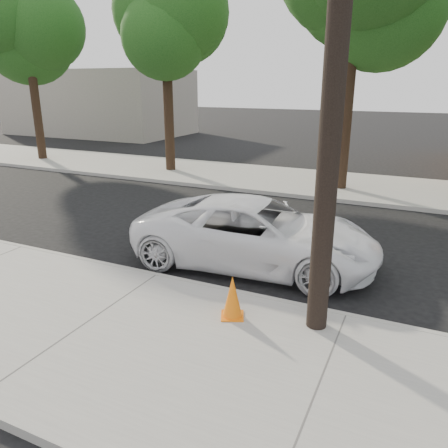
# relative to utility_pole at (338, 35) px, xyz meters

# --- Properties ---
(ground) EXTENTS (120.00, 120.00, 0.00)m
(ground) POSITION_rel_utility_pole_xyz_m (-3.60, 2.70, -4.70)
(ground) COLOR black
(ground) RESTS_ON ground
(near_sidewalk) EXTENTS (90.00, 4.40, 0.15)m
(near_sidewalk) POSITION_rel_utility_pole_xyz_m (-3.60, -1.60, -4.62)
(near_sidewalk) COLOR gray
(near_sidewalk) RESTS_ON ground
(far_sidewalk) EXTENTS (90.00, 5.00, 0.15)m
(far_sidewalk) POSITION_rel_utility_pole_xyz_m (-3.60, 11.20, -4.62)
(far_sidewalk) COLOR gray
(far_sidewalk) RESTS_ON ground
(curb_near) EXTENTS (90.00, 0.12, 0.16)m
(curb_near) POSITION_rel_utility_pole_xyz_m (-3.60, 0.60, -4.62)
(curb_near) COLOR #9E9B93
(curb_near) RESTS_ON ground
(building_far) EXTENTS (14.00, 8.00, 5.00)m
(building_far) POSITION_rel_utility_pole_xyz_m (-23.60, 22.70, -2.20)
(building_far) COLOR gray
(building_far) RESTS_ON ground
(utility_pole) EXTENTS (1.40, 0.34, 9.00)m
(utility_pole) POSITION_rel_utility_pole_xyz_m (0.00, 0.00, 0.00)
(utility_pole) COLOR black
(utility_pole) RESTS_ON near_sidewalk
(tree_a) EXTENTS (4.65, 4.50, 9.00)m
(tree_a) POSITION_rel_utility_pole_xyz_m (-17.40, 10.55, 1.83)
(tree_a) COLOR black
(tree_a) RESTS_ON far_sidewalk
(tree_b) EXTENTS (4.34, 4.20, 8.45)m
(tree_b) POSITION_rel_utility_pole_xyz_m (-9.41, 10.76, 1.45)
(tree_b) COLOR black
(tree_b) RESTS_ON far_sidewalk
(police_cruiser) EXTENTS (5.78, 3.02, 1.55)m
(police_cruiser) POSITION_rel_utility_pole_xyz_m (-2.00, 2.33, -3.92)
(police_cruiser) COLOR white
(police_cruiser) RESTS_ON ground
(traffic_cone) EXTENTS (0.52, 0.52, 0.77)m
(traffic_cone) POSITION_rel_utility_pole_xyz_m (-1.41, -0.33, -4.18)
(traffic_cone) COLOR orange
(traffic_cone) RESTS_ON near_sidewalk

